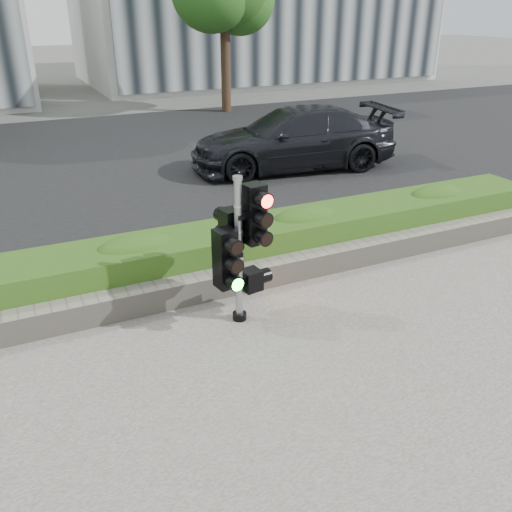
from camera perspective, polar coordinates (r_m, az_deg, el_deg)
name	(u,v)px	position (r m, az deg, el deg)	size (l,w,h in m)	color
ground	(300,365)	(6.31, 4.60, -11.34)	(120.00, 120.00, 0.00)	#51514C
road	(114,160)	(15.08, -14.69, 9.77)	(60.00, 13.00, 0.02)	black
curb	(204,256)	(8.77, -5.54, 0.05)	(60.00, 0.25, 0.12)	gray
stone_wall	(234,280)	(7.66, -2.35, -2.54)	(12.00, 0.32, 0.34)	gray
hedge	(217,252)	(8.13, -4.17, 0.44)	(12.00, 1.00, 0.68)	#57882A
traffic_signal	(239,243)	(6.61, -1.79, 1.38)	(0.68, 0.54, 1.91)	black
car_dark	(293,139)	(13.67, 3.92, 12.24)	(2.06, 5.07, 1.47)	black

